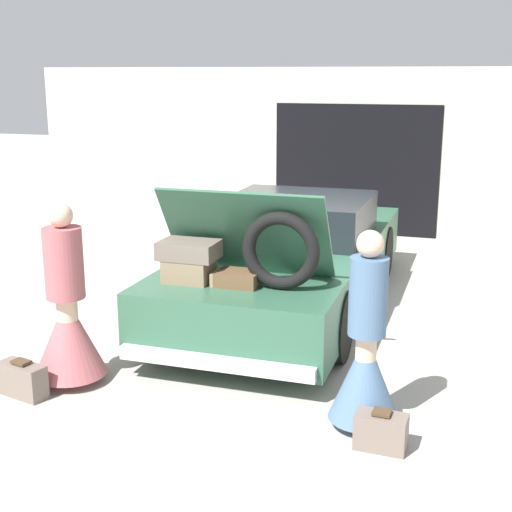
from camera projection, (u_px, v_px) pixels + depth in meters
The scene contains 7 objects.
ground_plane at pixel (291, 305), 8.53m from camera, with size 40.00×40.00×0.00m, color #ADA89E.
garage_wall_back at pixel (357, 152), 12.10m from camera, with size 12.00×0.14×2.80m.
car at pixel (291, 258), 8.38m from camera, with size 1.92×5.06×1.68m.
person_left at pixel (68, 321), 6.30m from camera, with size 0.65×0.65×1.63m.
person_right at pixel (366, 359), 5.48m from camera, with size 0.56×0.56×1.58m.
suitcase_beside_left_person at pixel (23, 380), 6.11m from camera, with size 0.47×0.28×0.33m.
suitcase_beside_right_person at pixel (381, 431), 5.25m from camera, with size 0.39×0.22×0.31m.
Camera 1 is at (2.08, -7.85, 2.70)m, focal length 50.00 mm.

